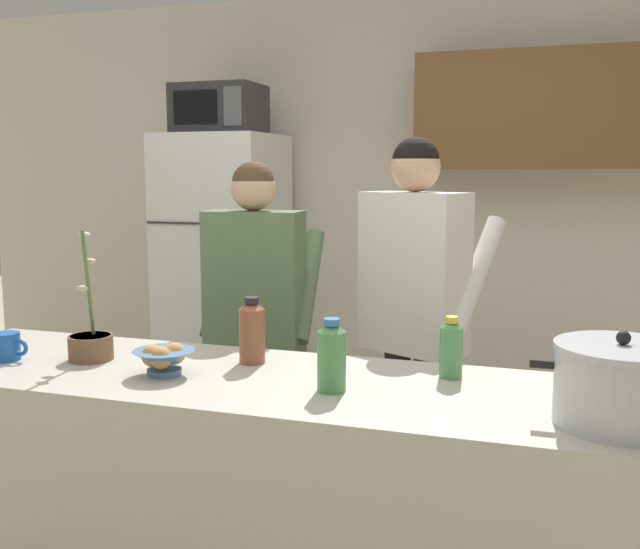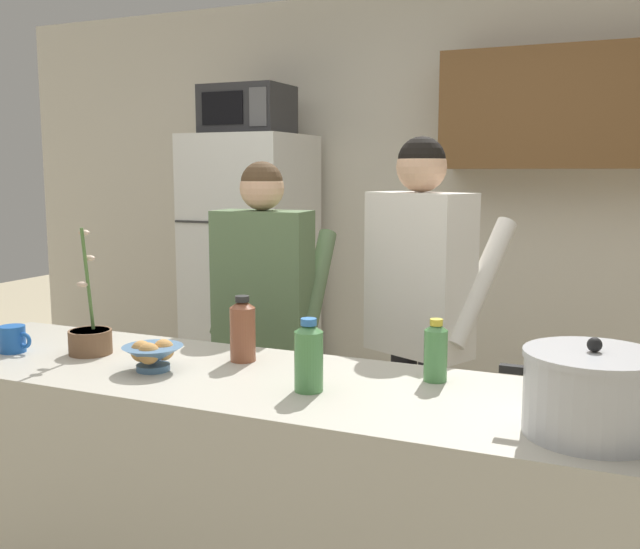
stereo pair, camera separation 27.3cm
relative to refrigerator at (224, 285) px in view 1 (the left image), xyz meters
The scene contains 13 objects.
back_wall_unit 1.42m from the refrigerator, 17.88° to the left, with size 6.00×0.48×2.60m.
kitchen_island 2.15m from the refrigerator, 61.15° to the right, with size 2.52×0.68×0.92m, color #BCB7A8.
refrigerator is the anchor object (origin of this frame).
microwave 1.02m from the refrigerator, 89.93° to the right, with size 0.48×0.37×0.28m.
person_near_pot 1.26m from the refrigerator, 58.53° to the right, with size 0.51×0.44×1.60m.
person_by_sink 1.66m from the refrigerator, 36.70° to the right, with size 0.62×0.57×1.69m.
cooking_pot 2.83m from the refrigerator, 44.10° to the right, with size 0.44×0.33×0.24m.
coffee_mug 1.93m from the refrigerator, 86.99° to the right, with size 0.13×0.09×0.10m.
bread_bowl 2.05m from the refrigerator, 69.97° to the right, with size 0.20×0.20×0.10m.
bottle_near_edge 2.29m from the refrigerator, 46.83° to the right, with size 0.07×0.07×0.19m.
bottle_mid_counter 2.30m from the refrigerator, 56.85° to the right, with size 0.09×0.09×0.22m.
bottle_far_corner 1.93m from the refrigerator, 61.88° to the right, with size 0.09×0.09×0.22m.
potted_orchid 1.87m from the refrigerator, 78.66° to the right, with size 0.15×0.15×0.45m.
Camera 1 is at (0.83, -2.03, 1.56)m, focal length 40.55 mm.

